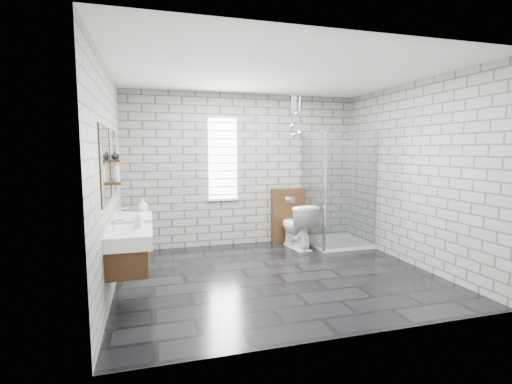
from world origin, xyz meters
name	(u,v)px	position (x,y,z in m)	size (l,w,h in m)	color
floor	(277,275)	(0.00, 0.00, -0.01)	(4.20, 3.60, 0.02)	black
ceiling	(278,72)	(0.00, 0.00, 2.71)	(4.20, 3.60, 0.02)	white
wall_back	(244,170)	(0.00, 1.81, 1.35)	(4.20, 0.02, 2.70)	gray
wall_front	(346,191)	(0.00, -1.81, 1.35)	(4.20, 0.02, 2.70)	gray
wall_left	(109,180)	(-2.11, 0.00, 1.35)	(0.02, 3.60, 2.70)	gray
wall_right	(411,174)	(2.11, 0.00, 1.35)	(0.02, 3.60, 2.70)	gray
vanity_left	(126,239)	(-1.91, -0.56, 0.76)	(0.47, 0.70, 1.57)	#432A14
vanity_right	(130,223)	(-1.91, 0.37, 0.76)	(0.47, 0.70, 1.57)	#432A14
shelf_lower	(115,183)	(-2.03, -0.05, 1.32)	(0.14, 0.30, 0.03)	#432A14
shelf_upper	(115,161)	(-2.03, -0.05, 1.58)	(0.14, 0.30, 0.03)	#432A14
window	(223,159)	(-0.40, 1.78, 1.55)	(0.56, 0.05, 1.48)	white
cistern_panel	(288,215)	(0.80, 1.70, 0.50)	(0.60, 0.20, 1.00)	#432A14
flush_plate	(290,200)	(0.80, 1.60, 0.80)	(0.18, 0.01, 0.12)	silver
shower_enclosure	(335,218)	(1.50, 1.18, 0.50)	(1.00, 1.00, 2.03)	white
pendant_cluster	(296,127)	(0.81, 1.37, 2.10)	(0.28, 0.21, 0.78)	silver
toilet	(297,226)	(0.80, 1.25, 0.39)	(0.43, 0.76, 0.78)	white
soap_bottle_a	(139,220)	(-1.77, -0.43, 0.94)	(0.08, 0.08, 0.18)	#B2B2B2
soap_bottle_b	(143,205)	(-1.75, 0.72, 0.94)	(0.14, 0.14, 0.17)	#B2B2B2
soap_bottle_c	(116,172)	(-2.02, -0.09, 1.45)	(0.09, 0.09, 0.23)	#B2B2B2
vase	(115,155)	(-2.02, -0.03, 1.65)	(0.10, 0.10, 0.10)	#B2B2B2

